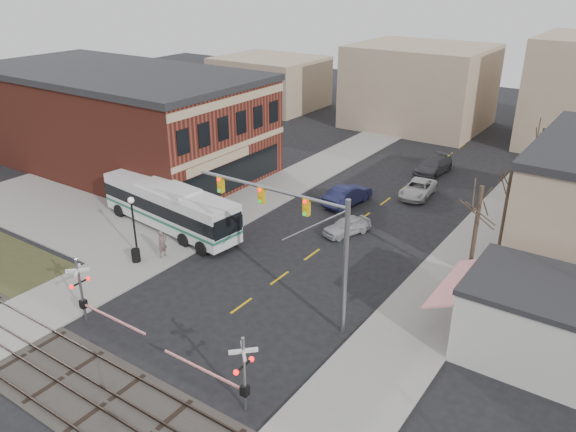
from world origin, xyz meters
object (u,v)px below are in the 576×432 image
at_px(rr_crossing_west, 86,293).
at_px(car_d, 433,166).
at_px(car_c, 418,189).
at_px(transit_bus, 169,206).
at_px(rr_crossing_east, 237,372).
at_px(street_lamp, 133,214).
at_px(traffic_signal_mast, 302,227).
at_px(car_a, 347,226).
at_px(pedestrian_far, 167,222).
at_px(car_b, 348,195).
at_px(pedestrian_near, 162,244).
at_px(trash_bin, 136,255).

xyz_separation_m(rr_crossing_west, car_d, (6.72, 35.54, -1.18)).
bearing_deg(rr_crossing_west, car_c, 74.87).
relative_size(transit_bus, rr_crossing_east, 2.39).
xyz_separation_m(rr_crossing_east, street_lamp, (-15.42, 7.63, 1.22)).
distance_m(traffic_signal_mast, car_a, 12.69).
height_order(rr_crossing_east, pedestrian_far, rr_crossing_east).
bearing_deg(traffic_signal_mast, rr_crossing_east, -78.11).
xyz_separation_m(car_a, car_b, (-2.81, 5.20, 0.18)).
bearing_deg(car_b, rr_crossing_east, 114.29).
bearing_deg(pedestrian_near, traffic_signal_mast, -86.86).
xyz_separation_m(rr_crossing_west, rr_crossing_east, (11.23, -0.40, 0.00)).
bearing_deg(street_lamp, car_d, 68.93).
relative_size(traffic_signal_mast, rr_crossing_east, 1.80).
bearing_deg(pedestrian_near, car_c, -20.16).
height_order(rr_crossing_west, car_c, rr_crossing_west).
xyz_separation_m(transit_bus, trash_bin, (2.07, -5.37, -1.32)).
bearing_deg(car_d, street_lamp, -105.99).
bearing_deg(street_lamp, trash_bin, -44.15).
height_order(transit_bus, car_c, transit_bus).
bearing_deg(car_a, street_lamp, -110.95).
distance_m(rr_crossing_west, pedestrian_near, 8.30).
bearing_deg(rr_crossing_west, street_lamp, 120.09).
xyz_separation_m(street_lamp, pedestrian_far, (-0.58, 3.58, -2.12)).
distance_m(traffic_signal_mast, rr_crossing_east, 8.86).
distance_m(traffic_signal_mast, street_lamp, 14.01).
height_order(car_a, pedestrian_far, pedestrian_far).
height_order(car_c, pedestrian_near, pedestrian_near).
relative_size(car_a, car_b, 0.76).
distance_m(rr_crossing_west, car_d, 36.19).
bearing_deg(trash_bin, car_a, 51.60).
height_order(car_a, car_d, car_d).
relative_size(car_b, car_d, 0.95).
distance_m(trash_bin, pedestrian_far, 4.70).
bearing_deg(car_c, car_a, -102.22).
bearing_deg(pedestrian_near, rr_crossing_west, -158.39).
height_order(trash_bin, car_b, car_b).
relative_size(car_a, car_c, 0.79).
distance_m(car_c, car_d, 6.61).
bearing_deg(traffic_signal_mast, car_a, 105.85).
xyz_separation_m(car_a, car_c, (1.45, 10.40, 0.03)).
xyz_separation_m(transit_bus, car_d, (12.09, 23.79, -1.11)).
xyz_separation_m(traffic_signal_mast, car_b, (-5.99, 16.39, -4.90)).
distance_m(street_lamp, car_d, 30.43).
distance_m(car_a, car_b, 5.91).
height_order(rr_crossing_east, pedestrian_near, rr_crossing_east).
relative_size(trash_bin, car_a, 0.23).
xyz_separation_m(transit_bus, rr_crossing_east, (16.61, -12.15, 0.07)).
bearing_deg(trash_bin, pedestrian_far, 108.21).
height_order(car_b, pedestrian_far, pedestrian_far).
height_order(trash_bin, car_d, car_d).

